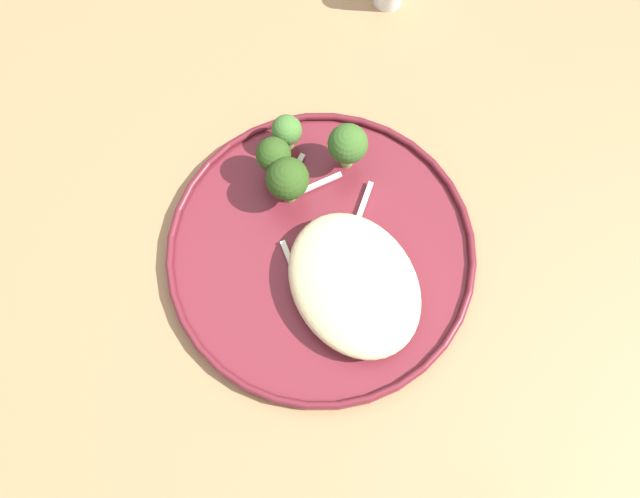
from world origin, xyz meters
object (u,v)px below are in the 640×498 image
at_px(seared_scallop_front_small, 342,308).
at_px(seared_scallop_half_hidden, 376,286).
at_px(broccoli_floret_small_sprig, 272,157).
at_px(seared_scallop_tiny_bay, 385,318).
at_px(seared_scallop_tilted_round, 353,285).
at_px(broccoli_floret_left_leaning, 284,182).
at_px(seared_scallop_left_edge, 399,276).
at_px(dinner_plate, 320,253).
at_px(broccoli_floret_front_edge, 348,145).
at_px(broccoli_floret_beside_noodles, 287,131).

bearing_deg(seared_scallop_front_small, seared_scallop_half_hidden, -84.66).
distance_m(seared_scallop_half_hidden, broccoli_floret_small_sprig, 0.15).
relative_size(seared_scallop_front_small, seared_scallop_tiny_bay, 0.98).
height_order(seared_scallop_tilted_round, broccoli_floret_left_leaning, broccoli_floret_left_leaning).
bearing_deg(broccoli_floret_small_sprig, seared_scallop_left_edge, -161.02).
height_order(seared_scallop_tiny_bay, seared_scallop_tilted_round, seared_scallop_tiny_bay).
xyz_separation_m(dinner_plate, seared_scallop_front_small, (-0.06, 0.01, 0.01)).
height_order(seared_scallop_front_small, seared_scallop_tiny_bay, seared_scallop_tiny_bay).
distance_m(seared_scallop_tiny_bay, broccoli_floret_front_edge, 0.16).
height_order(broccoli_floret_beside_noodles, broccoli_floret_front_edge, broccoli_floret_front_edge).
bearing_deg(seared_scallop_front_small, dinner_plate, -9.29).
bearing_deg(broccoli_floret_small_sprig, broccoli_floret_front_edge, -108.97).
xyz_separation_m(seared_scallop_front_small, broccoli_floret_beside_noodles, (0.17, -0.03, 0.02)).
distance_m(seared_scallop_front_small, broccoli_floret_front_edge, 0.15).
bearing_deg(seared_scallop_front_small, broccoli_floret_front_edge, -30.83).
xyz_separation_m(seared_scallop_half_hidden, seared_scallop_left_edge, (-0.00, -0.02, -0.00)).
height_order(seared_scallop_half_hidden, seared_scallop_left_edge, same).
bearing_deg(dinner_plate, seared_scallop_left_edge, -138.49).
bearing_deg(broccoli_floret_small_sprig, broccoli_floret_beside_noodles, -51.34).
height_order(seared_scallop_tilted_round, broccoli_floret_small_sprig, broccoli_floret_small_sprig).
height_order(seared_scallop_front_small, broccoli_floret_beside_noodles, broccoli_floret_beside_noodles).
bearing_deg(seared_scallop_tiny_bay, broccoli_floret_beside_noodles, -1.49).
relative_size(seared_scallop_front_small, broccoli_floret_left_leaning, 0.55).
height_order(seared_scallop_tiny_bay, broccoli_floret_beside_noodles, broccoli_floret_beside_noodles).
xyz_separation_m(seared_scallop_tiny_bay, broccoli_floret_beside_noodles, (0.20, -0.01, 0.02)).
height_order(dinner_plate, broccoli_floret_front_edge, broccoli_floret_front_edge).
relative_size(seared_scallop_front_small, broccoli_floret_small_sprig, 0.60).
bearing_deg(broccoli_floret_front_edge, broccoli_floret_small_sprig, 71.03).
bearing_deg(seared_scallop_half_hidden, seared_scallop_tiny_bay, 166.42).
relative_size(seared_scallop_tilted_round, broccoli_floret_beside_noodles, 0.55).
bearing_deg(seared_scallop_tilted_round, broccoli_floret_beside_noodles, -5.63).
distance_m(seared_scallop_tiny_bay, seared_scallop_tilted_round, 0.04).
relative_size(seared_scallop_front_small, broccoli_floret_front_edge, 0.57).
xyz_separation_m(broccoli_floret_small_sprig, broccoli_floret_front_edge, (-0.02, -0.07, 0.00)).
relative_size(seared_scallop_tilted_round, broccoli_floret_front_edge, 0.43).
relative_size(dinner_plate, broccoli_floret_beside_noodles, 6.32).
bearing_deg(seared_scallop_left_edge, seared_scallop_tiny_bay, 132.33).
bearing_deg(broccoli_floret_beside_noodles, broccoli_floret_front_edge, -136.73).
xyz_separation_m(seared_scallop_left_edge, seared_scallop_tilted_round, (0.01, 0.04, -0.00)).
distance_m(dinner_plate, seared_scallop_tilted_round, 0.05).
bearing_deg(broccoli_floret_left_leaning, broccoli_floret_beside_noodles, -29.85).
distance_m(dinner_plate, seared_scallop_front_small, 0.06).
height_order(seared_scallop_left_edge, broccoli_floret_small_sprig, broccoli_floret_small_sprig).
height_order(broccoli_floret_left_leaning, broccoli_floret_front_edge, broccoli_floret_left_leaning).
relative_size(seared_scallop_left_edge, broccoli_floret_front_edge, 0.42).
height_order(dinner_plate, seared_scallop_half_hidden, seared_scallop_half_hidden).
height_order(dinner_plate, broccoli_floret_beside_noodles, broccoli_floret_beside_noodles).
relative_size(seared_scallop_half_hidden, broccoli_floret_small_sprig, 0.47).
xyz_separation_m(seared_scallop_left_edge, seared_scallop_tiny_bay, (-0.03, 0.03, 0.00)).
bearing_deg(seared_scallop_tilted_round, broccoli_floret_front_edge, -26.67).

